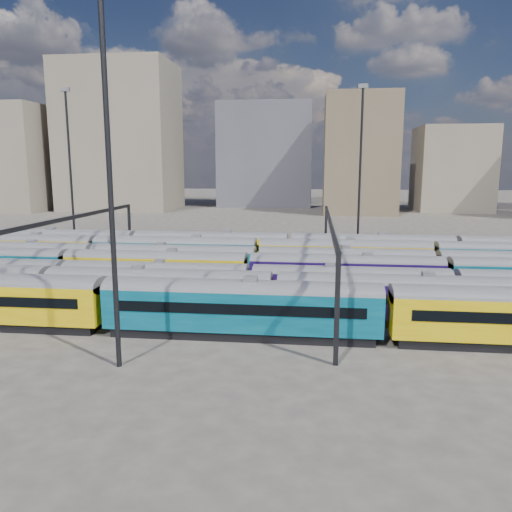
# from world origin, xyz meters

# --- Properties ---
(ground) EXTENTS (500.00, 500.00, 0.00)m
(ground) POSITION_xyz_m (0.00, 0.00, 0.00)
(ground) COLOR #3F3A36
(ground) RESTS_ON ground
(rake_0) EXTENTS (136.98, 3.34, 5.64)m
(rake_0) POSITION_xyz_m (-8.88, -15.00, 2.96)
(rake_0) COLOR black
(rake_0) RESTS_ON ground
(rake_1) EXTENTS (149.65, 3.13, 5.27)m
(rake_1) POSITION_xyz_m (15.63, -10.00, 2.77)
(rake_1) COLOR black
(rake_1) RESTS_ON ground
(rake_2) EXTENTS (117.73, 2.87, 4.83)m
(rake_2) POSITION_xyz_m (-17.68, -5.00, 2.54)
(rake_2) COLOR black
(rake_2) RESTS_ON ground
(rake_3) EXTENTS (126.17, 3.08, 5.18)m
(rake_3) POSITION_xyz_m (1.19, 0.00, 2.72)
(rake_3) COLOR black
(rake_3) RESTS_ON ground
(rake_4) EXTENTS (103.05, 3.02, 5.08)m
(rake_4) POSITION_xyz_m (11.97, 5.00, 2.67)
(rake_4) COLOR black
(rake_4) RESTS_ON ground
(rake_5) EXTENTS (109.97, 3.22, 5.43)m
(rake_5) POSITION_xyz_m (-9.97, 10.00, 2.85)
(rake_5) COLOR black
(rake_5) RESTS_ON ground
(rake_6) EXTENTS (110.90, 3.25, 5.48)m
(rake_6) POSITION_xyz_m (-6.20, 15.00, 2.88)
(rake_6) COLOR black
(rake_6) RESTS_ON ground
(gantry_1) EXTENTS (0.35, 40.35, 8.03)m
(gantry_1) POSITION_xyz_m (-20.00, 0.00, 6.79)
(gantry_1) COLOR black
(gantry_1) RESTS_ON ground
(gantry_2) EXTENTS (0.35, 40.35, 8.03)m
(gantry_2) POSITION_xyz_m (10.00, 0.00, 6.79)
(gantry_2) COLOR black
(gantry_2) RESTS_ON ground
(mast_1) EXTENTS (1.40, 0.50, 25.60)m
(mast_1) POSITION_xyz_m (-30.00, 22.00, 13.97)
(mast_1) COLOR black
(mast_1) RESTS_ON ground
(mast_2) EXTENTS (1.40, 0.50, 25.60)m
(mast_2) POSITION_xyz_m (-5.00, -22.00, 13.97)
(mast_2) COLOR black
(mast_2) RESTS_ON ground
(mast_3) EXTENTS (1.40, 0.50, 25.60)m
(mast_3) POSITION_xyz_m (15.00, 24.00, 13.97)
(mast_3) COLOR black
(mast_3) RESTS_ON ground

